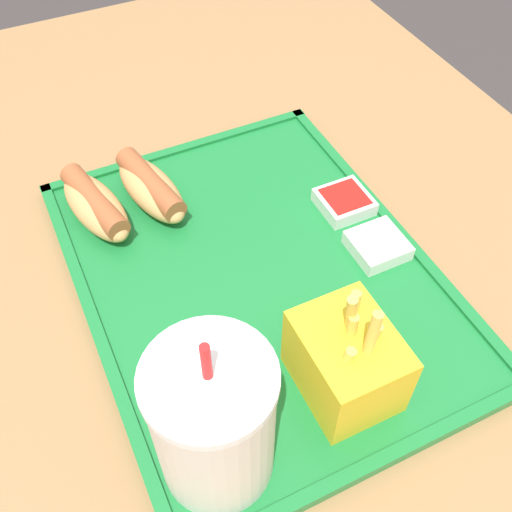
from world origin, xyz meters
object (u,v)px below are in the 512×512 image
at_px(soda_cup, 214,423).
at_px(sauce_cup_mayo, 378,245).
at_px(fries_carton, 346,361).
at_px(sauce_cup_ketchup, 344,202).
at_px(hot_dog_near, 151,188).
at_px(hot_dog_far, 95,205).

relative_size(soda_cup, sauce_cup_mayo, 3.19).
bearing_deg(fries_carton, soda_cup, 97.47).
relative_size(soda_cup, fries_carton, 1.42).
distance_m(sauce_cup_mayo, sauce_cup_ketchup, 0.07).
relative_size(soda_cup, hot_dog_near, 1.36).
distance_m(hot_dog_far, sauce_cup_mayo, 0.31).
relative_size(hot_dog_near, fries_carton, 1.04).
bearing_deg(hot_dog_near, fries_carton, -165.66).
bearing_deg(hot_dog_near, hot_dog_far, 90.00).
bearing_deg(hot_dog_far, soda_cup, -177.86).
distance_m(hot_dog_near, fries_carton, 0.31).
relative_size(hot_dog_far, hot_dog_near, 1.00).
distance_m(fries_carton, sauce_cup_ketchup, 0.23).
height_order(soda_cup, sauce_cup_mayo, soda_cup).
xyz_separation_m(soda_cup, hot_dog_near, (0.31, -0.05, -0.05)).
xyz_separation_m(sauce_cup_mayo, sauce_cup_ketchup, (0.07, -0.00, 0.00)).
bearing_deg(sauce_cup_mayo, sauce_cup_ketchup, -1.58).
xyz_separation_m(soda_cup, sauce_cup_mayo, (0.14, -0.24, -0.06)).
distance_m(soda_cup, hot_dog_far, 0.32).
bearing_deg(soda_cup, sauce_cup_mayo, -60.63).
height_order(sauce_cup_mayo, sauce_cup_ketchup, same).
height_order(soda_cup, hot_dog_near, soda_cup).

